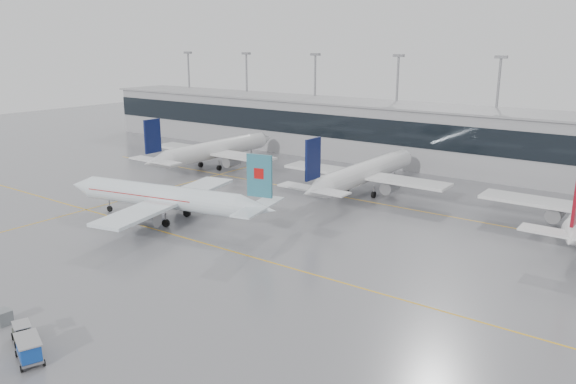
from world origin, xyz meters
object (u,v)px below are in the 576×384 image
Objects in this scene: baggage_tug at (23,335)px; baggage_cart at (29,348)px; gse_unit at (4,317)px; air_canada_jet at (169,198)px.

baggage_tug is 3.64m from baggage_cart.
baggage_cart is 2.78× the size of gse_unit.
air_canada_jet is at bearing 141.51° from baggage_cart.
baggage_tug is (15.73, -30.95, -2.82)m from air_canada_jet.
baggage_tug is 1.03× the size of baggage_cart.
air_canada_jet is at bearing 115.75° from gse_unit.
air_canada_jet is 26.38× the size of gse_unit.
baggage_cart is at bearing 108.37° from air_canada_jet.
gse_unit is at bearing 98.08° from air_canada_jet.
air_canada_jet is 9.23× the size of baggage_tug.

